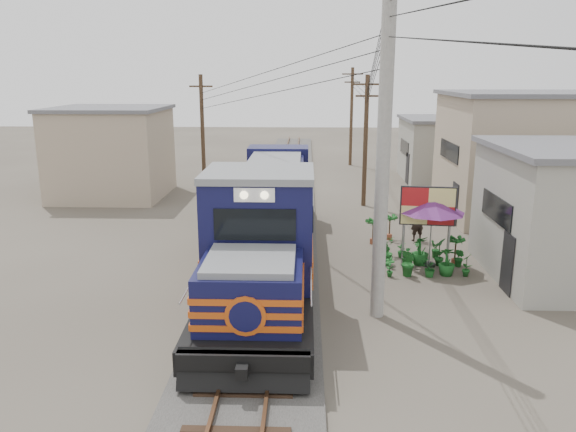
{
  "coord_description": "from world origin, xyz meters",
  "views": [
    {
      "loc": [
        1.36,
        -16.18,
        7.06
      ],
      "look_at": [
        0.72,
        2.86,
        2.2
      ],
      "focal_mm": 35.0,
      "sensor_mm": 36.0,
      "label": 1
    }
  ],
  "objects_px": {
    "locomotive": "(269,222)",
    "vendor": "(417,222)",
    "billboard": "(428,209)",
    "market_umbrella": "(433,205)"
  },
  "relations": [
    {
      "from": "billboard",
      "to": "market_umbrella",
      "type": "xyz_separation_m",
      "value": [
        0.21,
        0.18,
        0.08
      ]
    },
    {
      "from": "locomotive",
      "to": "market_umbrella",
      "type": "relative_size",
      "value": 6.45
    },
    {
      "from": "billboard",
      "to": "vendor",
      "type": "bearing_deg",
      "value": 90.56
    },
    {
      "from": "billboard",
      "to": "vendor",
      "type": "height_order",
      "value": "billboard"
    },
    {
      "from": "locomotive",
      "to": "vendor",
      "type": "height_order",
      "value": "locomotive"
    },
    {
      "from": "locomotive",
      "to": "vendor",
      "type": "relative_size",
      "value": 10.27
    },
    {
      "from": "billboard",
      "to": "market_umbrella",
      "type": "height_order",
      "value": "billboard"
    },
    {
      "from": "billboard",
      "to": "market_umbrella",
      "type": "distance_m",
      "value": 0.29
    },
    {
      "from": "locomotive",
      "to": "market_umbrella",
      "type": "bearing_deg",
      "value": 5.8
    },
    {
      "from": "locomotive",
      "to": "market_umbrella",
      "type": "distance_m",
      "value": 6.06
    }
  ]
}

